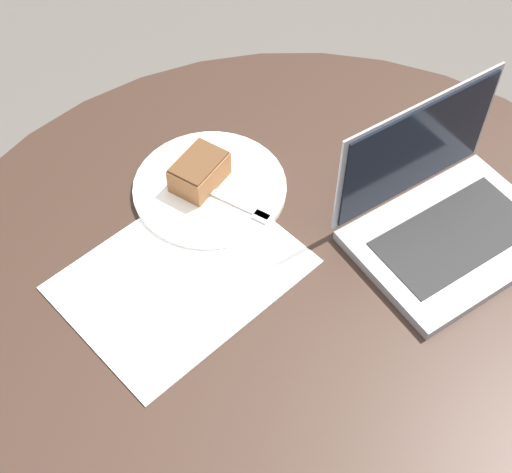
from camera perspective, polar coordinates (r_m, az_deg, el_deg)
name	(u,v)px	position (r m, az deg, el deg)	size (l,w,h in m)	color
dining_table	(303,372)	(1.20, 3.80, -10.75)	(1.27, 1.27, 0.76)	black
paper_document	(182,275)	(1.11, -5.94, -3.04)	(0.37, 0.29, 0.00)	white
plate	(210,188)	(1.22, -3.71, 3.91)	(0.26, 0.26, 0.01)	silver
cake_slice	(199,172)	(1.20, -4.55, 5.20)	(0.11, 0.09, 0.05)	brown
fork	(235,203)	(1.18, -1.71, 2.72)	(0.07, 0.17, 0.00)	silver
laptop	(444,216)	(1.17, 14.82, 1.60)	(0.34, 0.27, 0.21)	gray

